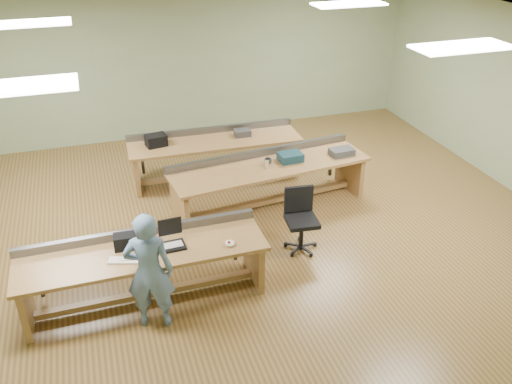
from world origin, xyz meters
TOP-DOWN VIEW (x-y plane):
  - floor at (0.00, 0.00)m, footprint 10.00×10.00m
  - ceiling at (0.00, 0.00)m, footprint 10.00×10.00m
  - wall_back at (0.00, 4.00)m, footprint 10.00×0.04m
  - wall_front at (0.00, -4.00)m, footprint 10.00×0.04m
  - fluor_panels at (0.00, 0.00)m, footprint 6.20×3.50m
  - workbench_front at (-1.48, -1.29)m, footprint 3.04×0.82m
  - workbench_mid at (0.78, 0.49)m, footprint 3.35×1.23m
  - workbench_back at (0.19, 1.73)m, footprint 3.07×0.91m
  - person at (-1.46, -1.78)m, footprint 0.64×0.50m
  - laptop_base at (-1.10, -1.35)m, footprint 0.30×0.25m
  - laptop_screen at (-1.11, -1.24)m, footprint 0.29×0.03m
  - keyboard at (-1.69, -1.47)m, footprint 0.44×0.26m
  - trackball_mouse at (-0.43, -1.52)m, footprint 0.16×0.17m
  - camera_bag at (-1.66, -1.19)m, footprint 0.29×0.20m
  - task_chair at (0.81, -0.84)m, footprint 0.55×0.55m
  - parts_bin_teal at (1.15, 0.51)m, footprint 0.39×0.30m
  - parts_bin_grey at (2.05, 0.46)m, footprint 0.41×0.27m
  - mug at (0.77, 0.51)m, footprint 0.12×0.12m
  - drinks_can at (0.71, 0.38)m, footprint 0.09×0.09m
  - storage_box_back at (-0.83, 1.78)m, footprint 0.38×0.30m
  - tray_back at (0.71, 1.74)m, footprint 0.29×0.22m

SIDE VIEW (x-z plane):
  - floor at x=0.00m, z-range 0.00..0.00m
  - task_chair at x=0.81m, z-range -0.12..0.81m
  - workbench_front at x=-1.48m, z-range 0.13..0.99m
  - workbench_back at x=0.19m, z-range 0.13..0.99m
  - workbench_mid at x=0.78m, z-range 0.14..1.00m
  - keyboard at x=-1.69m, z-range 0.75..0.77m
  - laptop_base at x=-1.10m, z-range 0.75..0.78m
  - person at x=-1.46m, z-range 0.00..1.54m
  - trackball_mouse at x=-0.43m, z-range 0.75..0.81m
  - mug at x=0.77m, z-range 0.75..0.84m
  - parts_bin_grey at x=2.05m, z-range 0.75..0.86m
  - tray_back at x=0.71m, z-range 0.75..0.86m
  - drinks_can at x=0.71m, z-range 0.75..0.87m
  - parts_bin_teal at x=1.15m, z-range 0.75..0.88m
  - camera_bag at x=-1.66m, z-range 0.75..0.94m
  - storage_box_back at x=-0.83m, z-range 0.75..0.95m
  - laptop_screen at x=-1.11m, z-range 0.86..1.09m
  - wall_back at x=0.00m, z-range 0.00..3.00m
  - wall_front at x=0.00m, z-range 0.00..3.00m
  - fluor_panels at x=0.00m, z-range 2.96..2.99m
  - ceiling at x=0.00m, z-range 3.00..3.00m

